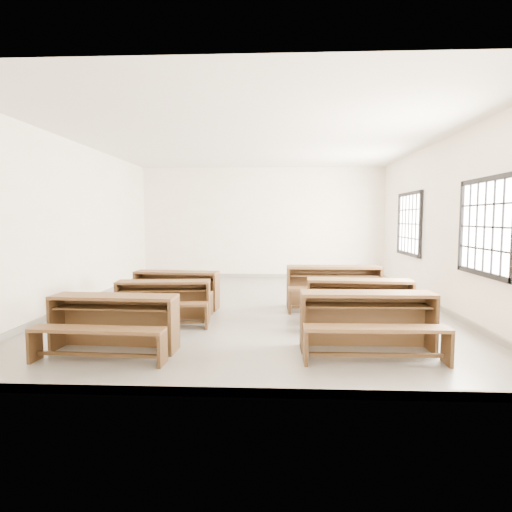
{
  "coord_description": "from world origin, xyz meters",
  "views": [
    {
      "loc": [
        0.38,
        -8.22,
        1.72
      ],
      "look_at": [
        0.0,
        0.0,
        1.0
      ],
      "focal_mm": 30.0,
      "sensor_mm": 36.0,
      "label": 1
    }
  ],
  "objects_px": {
    "desk_set_5": "(334,284)",
    "desk_set_3": "(368,318)",
    "desk_set_0": "(113,319)",
    "desk_set_1": "(163,298)",
    "desk_set_4": "(359,299)",
    "desk_set_2": "(176,287)"
  },
  "relations": [
    {
      "from": "desk_set_5",
      "to": "desk_set_3",
      "type": "bearing_deg",
      "value": -89.45
    },
    {
      "from": "desk_set_0",
      "to": "desk_set_3",
      "type": "height_order",
      "value": "desk_set_3"
    },
    {
      "from": "desk_set_1",
      "to": "desk_set_4",
      "type": "height_order",
      "value": "desk_set_4"
    },
    {
      "from": "desk_set_1",
      "to": "desk_set_4",
      "type": "xyz_separation_m",
      "value": [
        3.21,
        -0.1,
        0.03
      ]
    },
    {
      "from": "desk_set_0",
      "to": "desk_set_3",
      "type": "relative_size",
      "value": 0.97
    },
    {
      "from": "desk_set_3",
      "to": "desk_set_4",
      "type": "bearing_deg",
      "value": 82.89
    },
    {
      "from": "desk_set_1",
      "to": "desk_set_4",
      "type": "relative_size",
      "value": 0.93
    },
    {
      "from": "desk_set_5",
      "to": "desk_set_1",
      "type": "bearing_deg",
      "value": -157.46
    },
    {
      "from": "desk_set_0",
      "to": "desk_set_2",
      "type": "height_order",
      "value": "desk_set_0"
    },
    {
      "from": "desk_set_4",
      "to": "desk_set_1",
      "type": "bearing_deg",
      "value": -177.51
    },
    {
      "from": "desk_set_1",
      "to": "desk_set_3",
      "type": "relative_size",
      "value": 0.93
    },
    {
      "from": "desk_set_3",
      "to": "desk_set_4",
      "type": "distance_m",
      "value": 1.35
    },
    {
      "from": "desk_set_4",
      "to": "desk_set_5",
      "type": "height_order",
      "value": "desk_set_5"
    },
    {
      "from": "desk_set_2",
      "to": "desk_set_1",
      "type": "bearing_deg",
      "value": -82.76
    },
    {
      "from": "desk_set_2",
      "to": "desk_set_4",
      "type": "relative_size",
      "value": 0.97
    },
    {
      "from": "desk_set_0",
      "to": "desk_set_5",
      "type": "xyz_separation_m",
      "value": [
        3.22,
        2.89,
        0.04
      ]
    },
    {
      "from": "desk_set_2",
      "to": "desk_set_4",
      "type": "bearing_deg",
      "value": -13.65
    },
    {
      "from": "desk_set_1",
      "to": "desk_set_2",
      "type": "distance_m",
      "value": 1.04
    },
    {
      "from": "desk_set_1",
      "to": "desk_set_3",
      "type": "distance_m",
      "value": 3.38
    },
    {
      "from": "desk_set_1",
      "to": "desk_set_4",
      "type": "distance_m",
      "value": 3.21
    },
    {
      "from": "desk_set_5",
      "to": "desk_set_2",
      "type": "bearing_deg",
      "value": -175.98
    },
    {
      "from": "desk_set_3",
      "to": "desk_set_0",
      "type": "bearing_deg",
      "value": -177.94
    }
  ]
}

